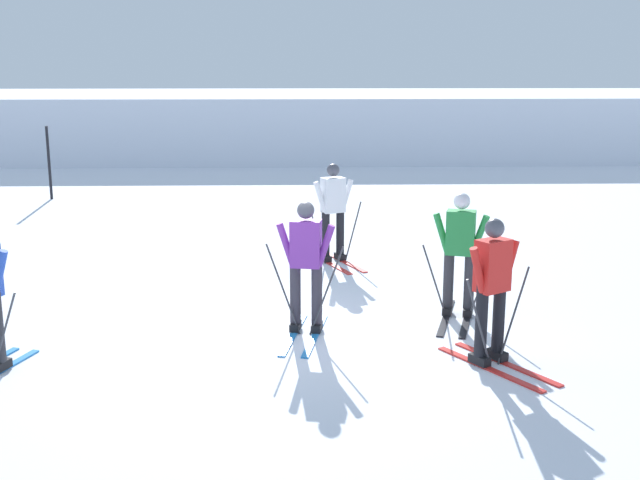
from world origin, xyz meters
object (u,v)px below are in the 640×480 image
skier_purple (306,263)px  skier_white (333,210)px  skier_green (460,251)px  skier_red (492,287)px  trail_marker_pole (49,163)px

skier_purple → skier_white: same height
skier_green → skier_white: bearing=117.0°
skier_red → skier_white: bearing=108.2°
skier_purple → skier_green: 2.17m
skier_purple → skier_green: size_ratio=1.00×
skier_white → skier_red: 5.08m
skier_red → trail_marker_pole: size_ratio=0.94×
skier_purple → trail_marker_pole: bearing=121.7°
skier_purple → trail_marker_pole: size_ratio=0.94×
skier_red → skier_green: bearing=90.5°
skier_red → skier_green: same height
skier_green → trail_marker_pole: size_ratio=0.94×
skier_purple → skier_red: (2.10, -1.15, -0.00)m
skier_white → skier_green: (1.57, -3.08, -0.00)m
skier_purple → skier_green: same height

